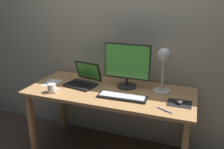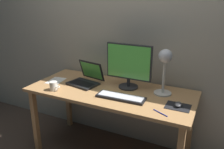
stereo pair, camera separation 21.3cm
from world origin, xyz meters
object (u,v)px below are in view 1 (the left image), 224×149
Objects in this scene: mouse at (180,101)px; coffee_mug at (52,88)px; keyboard_main at (122,97)px; laptop at (84,78)px; monitor at (127,64)px; desk_lamp at (164,62)px; pen at (164,110)px.

coffee_mug reaches higher than mouse.
keyboard_main is 0.50m from mouse.
laptop is at bearing 59.19° from coffee_mug.
monitor is 0.35m from keyboard_main.
desk_lamp is 3.03× the size of pen.
mouse is 0.69× the size of pen.
keyboard_main is 1.05× the size of desk_lamp.
mouse is (0.49, 0.06, 0.01)m from keyboard_main.
keyboard_main is at bearing -139.85° from desk_lamp.
mouse is at bearing 59.96° from pen.
keyboard_main is 4.63× the size of mouse.
keyboard_main is 1.29× the size of laptop.
coffee_mug is (-0.66, -0.11, 0.03)m from keyboard_main.
keyboard_main reaches higher than pen.
mouse is (0.96, -0.14, -0.04)m from laptop.
laptop is at bearing 157.26° from keyboard_main.
desk_lamp is at bearing 101.82° from pen.
pen is at bearing -20.08° from laptop.
monitor reaches higher than mouse.
mouse is 0.21m from pen.
mouse is at bearing -47.72° from desk_lamp.
desk_lamp is at bearing 21.16° from coffee_mug.
desk_lamp is (0.31, 0.26, 0.28)m from keyboard_main.
monitor reaches higher than keyboard_main.
laptop reaches higher than mouse.
keyboard_main is at bearing -172.93° from mouse.
monitor reaches higher than pen.
laptop is 0.81× the size of desk_lamp.
monitor is 0.75m from coffee_mug.
pen is (0.43, -0.38, -0.24)m from monitor.
laptop is 0.97m from mouse.
monitor is at bearing 9.09° from laptop.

